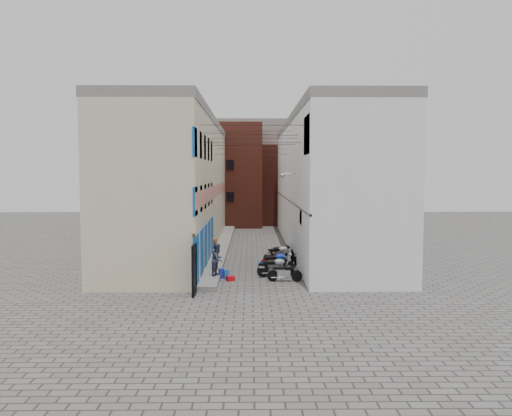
{
  "coord_description": "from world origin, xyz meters",
  "views": [
    {
      "loc": [
        -0.08,
        -21.65,
        5.27
      ],
      "look_at": [
        0.26,
        10.26,
        3.0
      ],
      "focal_mm": 35.0,
      "sensor_mm": 36.0,
      "label": 1
    }
  ],
  "objects_px": {
    "motorcycle_c": "(277,261)",
    "motorcycle_d": "(277,260)",
    "motorcycle_g": "(283,251)",
    "red_crate": "(231,278)",
    "motorcycle_f": "(280,253)",
    "person_a": "(216,253)",
    "person_b": "(218,259)",
    "motorcycle_e": "(286,257)",
    "water_jug_near": "(227,274)",
    "water_jug_far": "(221,273)",
    "motorcycle_a": "(285,271)",
    "motorcycle_b": "(276,266)"
  },
  "relations": [
    {
      "from": "motorcycle_b",
      "to": "water_jug_near",
      "type": "relative_size",
      "value": 4.19
    },
    {
      "from": "person_b",
      "to": "motorcycle_g",
      "type": "bearing_deg",
      "value": -9.73
    },
    {
      "from": "motorcycle_g",
      "to": "person_a",
      "type": "xyz_separation_m",
      "value": [
        -3.82,
        -4.24,
        0.55
      ]
    },
    {
      "from": "motorcycle_e",
      "to": "water_jug_far",
      "type": "distance_m",
      "value": 4.71
    },
    {
      "from": "motorcycle_e",
      "to": "motorcycle_g",
      "type": "xyz_separation_m",
      "value": [
        0.0,
        2.26,
        0.03
      ]
    },
    {
      "from": "motorcycle_g",
      "to": "person_b",
      "type": "xyz_separation_m",
      "value": [
        -3.6,
        -6.02,
        0.52
      ]
    },
    {
      "from": "motorcycle_b",
      "to": "person_b",
      "type": "distance_m",
      "value": 3.03
    },
    {
      "from": "motorcycle_f",
      "to": "person_a",
      "type": "xyz_separation_m",
      "value": [
        -3.55,
        -3.1,
        0.5
      ]
    },
    {
      "from": "motorcycle_c",
      "to": "person_a",
      "type": "height_order",
      "value": "person_a"
    },
    {
      "from": "motorcycle_b",
      "to": "motorcycle_a",
      "type": "bearing_deg",
      "value": 8.74
    },
    {
      "from": "motorcycle_b",
      "to": "motorcycle_g",
      "type": "distance_m",
      "value": 5.23
    },
    {
      "from": "person_a",
      "to": "red_crate",
      "type": "xyz_separation_m",
      "value": [
        0.85,
        -1.89,
        -0.95
      ]
    },
    {
      "from": "motorcycle_g",
      "to": "water_jug_near",
      "type": "xyz_separation_m",
      "value": [
        -3.18,
        -5.65,
        -0.29
      ]
    },
    {
      "from": "motorcycle_e",
      "to": "motorcycle_g",
      "type": "bearing_deg",
      "value": 173.66
    },
    {
      "from": "motorcycle_d",
      "to": "person_a",
      "type": "bearing_deg",
      "value": -73.71
    },
    {
      "from": "motorcycle_c",
      "to": "motorcycle_d",
      "type": "relative_size",
      "value": 1.16
    },
    {
      "from": "motorcycle_c",
      "to": "water_jug_near",
      "type": "height_order",
      "value": "motorcycle_c"
    },
    {
      "from": "person_b",
      "to": "motorcycle_d",
      "type": "bearing_deg",
      "value": -25.26
    },
    {
      "from": "motorcycle_c",
      "to": "motorcycle_d",
      "type": "distance_m",
      "value": 0.94
    },
    {
      "from": "motorcycle_e",
      "to": "water_jug_near",
      "type": "distance_m",
      "value": 4.66
    },
    {
      "from": "motorcycle_e",
      "to": "motorcycle_a",
      "type": "bearing_deg",
      "value": -11.13
    },
    {
      "from": "motorcycle_g",
      "to": "red_crate",
      "type": "bearing_deg",
      "value": -44.93
    },
    {
      "from": "motorcycle_c",
      "to": "motorcycle_d",
      "type": "bearing_deg",
      "value": 157.21
    },
    {
      "from": "motorcycle_f",
      "to": "motorcycle_g",
      "type": "xyz_separation_m",
      "value": [
        0.28,
        1.14,
        -0.05
      ]
    },
    {
      "from": "motorcycle_d",
      "to": "water_jug_near",
      "type": "relative_size",
      "value": 3.91
    },
    {
      "from": "motorcycle_c",
      "to": "water_jug_near",
      "type": "distance_m",
      "value": 3.04
    },
    {
      "from": "water_jug_near",
      "to": "motorcycle_g",
      "type": "bearing_deg",
      "value": 60.6
    },
    {
      "from": "motorcycle_c",
      "to": "person_b",
      "type": "distance_m",
      "value": 3.59
    },
    {
      "from": "water_jug_far",
      "to": "motorcycle_g",
      "type": "bearing_deg",
      "value": 57.7
    },
    {
      "from": "red_crate",
      "to": "motorcycle_c",
      "type": "bearing_deg",
      "value": 41.21
    },
    {
      "from": "person_b",
      "to": "water_jug_far",
      "type": "relative_size",
      "value": 3.24
    },
    {
      "from": "motorcycle_b",
      "to": "motorcycle_g",
      "type": "height_order",
      "value": "motorcycle_b"
    },
    {
      "from": "water_jug_near",
      "to": "person_b",
      "type": "bearing_deg",
      "value": -138.55
    },
    {
      "from": "motorcycle_g",
      "to": "person_b",
      "type": "height_order",
      "value": "person_b"
    },
    {
      "from": "motorcycle_d",
      "to": "motorcycle_g",
      "type": "xyz_separation_m",
      "value": [
        0.56,
        3.13,
        0.0
      ]
    },
    {
      "from": "person_a",
      "to": "motorcycle_c",
      "type": "bearing_deg",
      "value": -109.75
    },
    {
      "from": "motorcycle_c",
      "to": "motorcycle_e",
      "type": "xyz_separation_m",
      "value": [
        0.62,
        1.81,
        -0.11
      ]
    },
    {
      "from": "motorcycle_g",
      "to": "water_jug_far",
      "type": "xyz_separation_m",
      "value": [
        -3.45,
        -5.46,
        -0.27
      ]
    },
    {
      "from": "motorcycle_c",
      "to": "motorcycle_g",
      "type": "xyz_separation_m",
      "value": [
        0.62,
        4.07,
        -0.08
      ]
    },
    {
      "from": "motorcycle_f",
      "to": "water_jug_near",
      "type": "bearing_deg",
      "value": -50.67
    },
    {
      "from": "motorcycle_b",
      "to": "motorcycle_e",
      "type": "distance_m",
      "value": 3.01
    },
    {
      "from": "motorcycle_c",
      "to": "water_jug_near",
      "type": "xyz_separation_m",
      "value": [
        -2.57,
        -1.59,
        -0.37
      ]
    },
    {
      "from": "water_jug_near",
      "to": "motorcycle_c",
      "type": "bearing_deg",
      "value": 31.72
    },
    {
      "from": "red_crate",
      "to": "person_a",
      "type": "bearing_deg",
      "value": 114.3
    },
    {
      "from": "motorcycle_c",
      "to": "motorcycle_e",
      "type": "distance_m",
      "value": 1.91
    },
    {
      "from": "water_jug_near",
      "to": "motorcycle_f",
      "type": "bearing_deg",
      "value": 57.2
    },
    {
      "from": "motorcycle_c",
      "to": "motorcycle_f",
      "type": "distance_m",
      "value": 2.94
    },
    {
      "from": "person_b",
      "to": "red_crate",
      "type": "xyz_separation_m",
      "value": [
        0.63,
        -0.11,
        -0.92
      ]
    },
    {
      "from": "motorcycle_d",
      "to": "red_crate",
      "type": "bearing_deg",
      "value": -41.25
    },
    {
      "from": "person_b",
      "to": "water_jug_far",
      "type": "height_order",
      "value": "person_b"
    }
  ]
}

